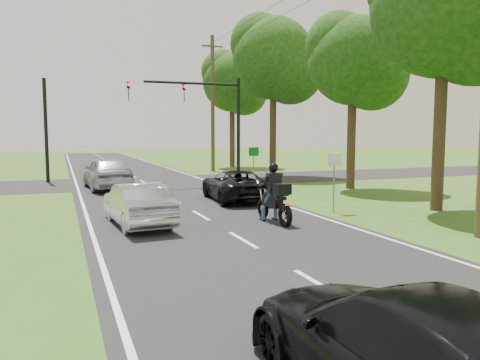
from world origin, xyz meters
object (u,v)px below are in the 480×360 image
object	(u,v)px
silver_suv	(107,173)
dark_car_behind	(415,356)
dark_suv	(235,185)
sign_green	(254,157)
traffic_signal	(207,110)
utility_pole_far	(213,103)
silver_sedan	(138,204)
motorcycle_rider	(275,199)
sign_white	(334,168)

from	to	relation	value
silver_suv	dark_car_behind	size ratio (longest dim) A/B	1.04
dark_suv	sign_green	xyz separation A→B (m)	(2.47, 3.89, 0.94)
traffic_signal	utility_pole_far	distance (m)	8.55
silver_sedan	traffic_signal	distance (m)	12.82
motorcycle_rider	silver_sedan	world-z (taller)	motorcycle_rider
dark_suv	traffic_signal	xyz separation A→B (m)	(0.91, 6.91, 3.48)
dark_suv	silver_sedan	size ratio (longest dim) A/B	1.15
dark_suv	sign_green	world-z (taller)	sign_green
silver_suv	sign_white	world-z (taller)	sign_white
silver_sedan	traffic_signal	world-z (taller)	traffic_signal
sign_white	sign_green	bearing A→B (deg)	88.57
silver_sedan	dark_suv	bearing A→B (deg)	-143.94
utility_pole_far	motorcycle_rider	bearing A→B (deg)	-102.24
silver_suv	dark_car_behind	xyz separation A→B (m)	(0.94, -21.16, -0.16)
dark_car_behind	traffic_signal	world-z (taller)	traffic_signal
dark_car_behind	utility_pole_far	bearing A→B (deg)	-103.08
silver_sedan	sign_green	size ratio (longest dim) A/B	1.89
motorcycle_rider	silver_sedan	distance (m)	4.28
dark_car_behind	sign_white	distance (m)	12.54
dark_suv	silver_suv	size ratio (longest dim) A/B	0.93
silver_sedan	utility_pole_far	world-z (taller)	utility_pole_far
traffic_signal	sign_white	distance (m)	11.39
traffic_signal	sign_green	xyz separation A→B (m)	(1.56, -3.02, -2.54)
sign_green	utility_pole_far	bearing A→B (deg)	83.27
dark_suv	dark_car_behind	xyz separation A→B (m)	(-3.76, -15.07, 0.05)
motorcycle_rider	traffic_signal	bearing A→B (deg)	80.80
silver_suv	dark_suv	bearing A→B (deg)	123.77
utility_pole_far	sign_white	size ratio (longest dim) A/B	4.71
motorcycle_rider	dark_suv	size ratio (longest dim) A/B	0.49
motorcycle_rider	sign_green	bearing A→B (deg)	69.21
dark_suv	silver_suv	xyz separation A→B (m)	(-4.70, 6.09, 0.20)
sign_green	silver_suv	bearing A→B (deg)	162.97
dark_suv	silver_suv	world-z (taller)	silver_suv
dark_suv	utility_pole_far	bearing A→B (deg)	-99.99
utility_pole_far	sign_green	bearing A→B (deg)	-96.73
silver_suv	sign_green	distance (m)	7.54
sign_white	sign_green	size ratio (longest dim) A/B	1.00
sign_white	sign_green	xyz separation A→B (m)	(0.20, 8.00, 0.00)
dark_suv	traffic_signal	bearing A→B (deg)	-93.29
traffic_signal	sign_white	size ratio (longest dim) A/B	3.00
dark_suv	silver_suv	distance (m)	7.69
motorcycle_rider	silver_suv	size ratio (longest dim) A/B	0.45
traffic_signal	silver_sedan	bearing A→B (deg)	-117.15
motorcycle_rider	utility_pole_far	xyz separation A→B (m)	(4.35, 20.07, 4.32)
silver_sedan	utility_pole_far	xyz separation A→B (m)	(8.50, 18.99, 4.41)
silver_sedan	traffic_signal	size ratio (longest dim) A/B	0.63
dark_suv	silver_sedan	bearing A→B (deg)	45.02
silver_suv	utility_pole_far	size ratio (longest dim) A/B	0.50
dark_suv	utility_pole_far	world-z (taller)	utility_pole_far
dark_suv	utility_pole_far	size ratio (longest dim) A/B	0.46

